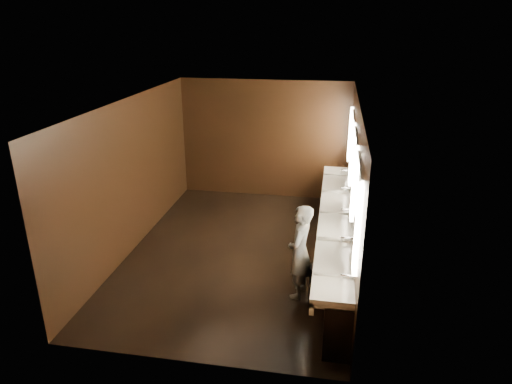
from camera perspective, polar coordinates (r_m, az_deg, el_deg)
floor at (r=8.66m, az=-2.09°, el=-7.40°), size 6.00×6.00×0.00m
ceiling at (r=7.73m, az=-2.37°, el=11.18°), size 4.00×6.00×0.02m
wall_back at (r=10.91m, az=1.07°, el=6.58°), size 4.00×0.02×2.80m
wall_front at (r=5.45m, az=-8.86°, el=-9.15°), size 4.00×0.02×2.80m
wall_left at (r=8.71m, az=-15.21°, el=2.07°), size 0.02×6.00×2.80m
wall_right at (r=7.93m, az=12.05°, el=0.49°), size 0.02×6.00×2.80m
sink_counter at (r=8.28m, az=10.15°, el=-5.29°), size 0.55×5.40×1.01m
mirror_band at (r=7.82m, az=12.10°, el=2.90°), size 0.06×5.03×1.15m
person at (r=7.07m, az=5.53°, el=-7.44°), size 0.46×0.61×1.52m
trash_bin at (r=7.17m, az=8.20°, el=-11.37°), size 0.48×0.48×0.60m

